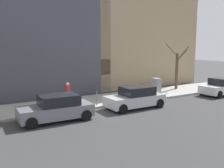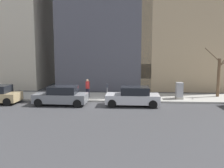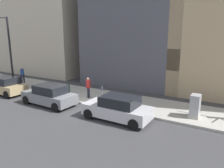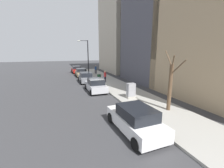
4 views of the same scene
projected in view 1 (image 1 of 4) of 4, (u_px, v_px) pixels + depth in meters
ground_plane at (77, 112)px, 16.55m from camera, size 120.00×120.00×0.00m
sidewalk at (66, 105)px, 18.23m from camera, size 4.00×36.00×0.15m
parked_car_white at (222, 87)px, 22.32m from camera, size 2.07×4.27×1.52m
parked_car_silver at (135, 98)px, 17.50m from camera, size 1.95×4.22×1.52m
parked_car_grey at (56, 108)px, 14.48m from camera, size 2.04×4.25×1.52m
parking_meter at (97, 94)px, 17.68m from camera, size 0.14×0.10×1.35m
utility_box at (156, 87)px, 21.64m from camera, size 0.83×0.61×1.43m
bare_tree at (177, 69)px, 24.47m from camera, size 1.06×2.58×4.48m
trash_bin at (42, 104)px, 16.17m from camera, size 0.56×0.56×0.90m
pedestrian_near_meter at (68, 93)px, 17.43m from camera, size 0.36×0.36×1.66m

